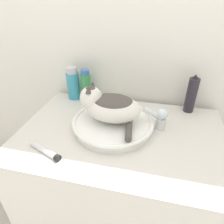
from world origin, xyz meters
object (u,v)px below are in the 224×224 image
object	(u,v)px
cream_tube	(45,150)
shampoo_bottle_tall	(86,86)
faucet	(160,117)
cat	(109,105)
hairspray_can_black	(191,95)
mouthwash_bottle	(73,84)

from	to	relation	value
cream_tube	shampoo_bottle_tall	bearing A→B (deg)	88.80
faucet	cream_tube	size ratio (longest dim) A/B	0.73
cat	cream_tube	bearing A→B (deg)	47.75
cat	cream_tube	size ratio (longest dim) A/B	1.66
shampoo_bottle_tall	hairspray_can_black	size ratio (longest dim) A/B	0.88
faucet	mouthwash_bottle	distance (m)	0.55
cream_tube	hairspray_can_black	bearing A→B (deg)	38.93
cat	mouthwash_bottle	world-z (taller)	cat
hairspray_can_black	shampoo_bottle_tall	bearing A→B (deg)	180.00
cat	hairspray_can_black	bearing A→B (deg)	-146.07
mouthwash_bottle	hairspray_can_black	xyz separation A→B (m)	(0.66, 0.00, 0.01)
shampoo_bottle_tall	cream_tube	xyz separation A→B (m)	(-0.01, -0.48, -0.08)
shampoo_bottle_tall	cream_tube	size ratio (longest dim) A/B	1.09
shampoo_bottle_tall	faucet	bearing A→B (deg)	-25.23
shampoo_bottle_tall	mouthwash_bottle	bearing A→B (deg)	180.00
shampoo_bottle_tall	hairspray_can_black	world-z (taller)	hairspray_can_black
shampoo_bottle_tall	mouthwash_bottle	xyz separation A→B (m)	(-0.08, 0.00, 0.00)
cat	faucet	xyz separation A→B (m)	(0.23, 0.05, -0.06)
cream_tube	cat	bearing A→B (deg)	47.11
cat	shampoo_bottle_tall	xyz separation A→B (m)	(-0.20, 0.25, -0.03)
cat	shampoo_bottle_tall	bearing A→B (deg)	-50.20
shampoo_bottle_tall	cream_tube	bearing A→B (deg)	-91.20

